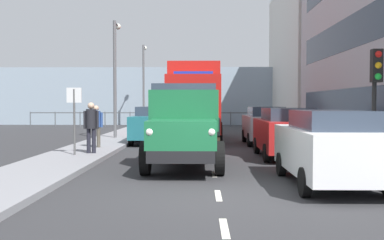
{
  "coord_description": "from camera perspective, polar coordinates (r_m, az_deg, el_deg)",
  "views": [
    {
      "loc": [
        0.35,
        9.05,
        1.88
      ],
      "look_at": [
        0.68,
        -7.4,
        1.27
      ],
      "focal_mm": 42.19,
      "sensor_mm": 36.0,
      "label": 1
    }
  ],
  "objects": [
    {
      "name": "ground_plane",
      "position": [
        18.0,
        2.27,
        -3.86
      ],
      "size": [
        80.0,
        80.0,
        0.0
      ],
      "primitive_type": "plane",
      "color": "#2D2D30"
    },
    {
      "name": "sidewalk_left",
      "position": [
        18.67,
        16.74,
        -3.5
      ],
      "size": [
        2.27,
        36.83,
        0.15
      ],
      "primitive_type": "cube",
      "color": "gray",
      "rests_on": "ground_plane"
    },
    {
      "name": "sidewalk_right",
      "position": [
        18.49,
        -12.35,
        -3.51
      ],
      "size": [
        2.27,
        36.83,
        0.15
      ],
      "primitive_type": "cube",
      "color": "gray",
      "rests_on": "ground_plane"
    },
    {
      "name": "road_centreline_markings",
      "position": [
        17.41,
        2.3,
        -4.05
      ],
      "size": [
        0.12,
        32.56,
        0.01
      ],
      "color": "silver",
      "rests_on": "ground_plane"
    },
    {
      "name": "building_far_block",
      "position": [
        36.49,
        17.51,
        7.58
      ],
      "size": [
        8.09,
        12.24,
        10.81
      ],
      "color": "silver",
      "rests_on": "ground_plane"
    },
    {
      "name": "sea_horizon",
      "position": [
        39.32,
        1.66,
        3.04
      ],
      "size": [
        80.0,
        0.8,
        5.0
      ],
      "primitive_type": "cube",
      "color": "#8C9EAD",
      "rests_on": "ground_plane"
    },
    {
      "name": "seawall_railing",
      "position": [
        35.73,
        1.71,
        0.59
      ],
      "size": [
        28.08,
        0.08,
        1.2
      ],
      "color": "#4C5156",
      "rests_on": "ground_plane"
    },
    {
      "name": "truck_vintage_green",
      "position": [
        13.01,
        -0.98,
        -0.95
      ],
      "size": [
        2.17,
        5.64,
        2.43
      ],
      "color": "black",
      "rests_on": "ground_plane"
    },
    {
      "name": "lorry_cargo_red",
      "position": [
        23.03,
        0.29,
        2.62
      ],
      "size": [
        2.58,
        8.2,
        3.87
      ],
      "color": "red",
      "rests_on": "ground_plane"
    },
    {
      "name": "car_white_kerbside_near",
      "position": [
        10.75,
        16.97,
        -3.21
      ],
      "size": [
        1.88,
        4.28,
        1.72
      ],
      "color": "white",
      "rests_on": "ground_plane"
    },
    {
      "name": "car_red_kerbside_1",
      "position": [
        15.8,
        11.82,
        -1.48
      ],
      "size": [
        1.88,
        4.07,
        1.72
      ],
      "color": "#B21E1E",
      "rests_on": "ground_plane"
    },
    {
      "name": "car_silver_kerbside_2",
      "position": [
        20.84,
        9.22,
        -0.6
      ],
      "size": [
        1.83,
        3.98,
        1.72
      ],
      "color": "#B7BABF",
      "rests_on": "ground_plane"
    },
    {
      "name": "car_teal_oppositeside_0",
      "position": [
        21.3,
        -4.85,
        -0.52
      ],
      "size": [
        1.89,
        4.5,
        1.72
      ],
      "color": "#1E6670",
      "rests_on": "ground_plane"
    },
    {
      "name": "car_maroon_oppositeside_1",
      "position": [
        27.96,
        -3.42,
        0.11
      ],
      "size": [
        1.82,
        4.22,
        1.72
      ],
      "color": "maroon",
      "rests_on": "ground_plane"
    },
    {
      "name": "car_navy_oppositeside_2",
      "position": [
        34.61,
        -2.54,
        0.51
      ],
      "size": [
        1.9,
        4.09,
        1.72
      ],
      "color": "navy",
      "rests_on": "ground_plane"
    },
    {
      "name": "pedestrian_by_lamp",
      "position": [
        15.97,
        -12.64,
        -0.4
      ],
      "size": [
        0.53,
        0.34,
        1.76
      ],
      "color": "black",
      "rests_on": "sidewalk_right"
    },
    {
      "name": "pedestrian_in_dark_coat",
      "position": [
        18.04,
        -12.02,
        -0.35
      ],
      "size": [
        0.53,
        0.34,
        1.64
      ],
      "color": "#4C473D",
      "rests_on": "sidewalk_right"
    },
    {
      "name": "traffic_light_near",
      "position": [
        13.33,
        22.22,
        4.53
      ],
      "size": [
        0.28,
        0.41,
        3.2
      ],
      "color": "black",
      "rests_on": "sidewalk_left"
    },
    {
      "name": "lamp_post_promenade",
      "position": [
        23.29,
        -9.66,
        6.57
      ],
      "size": [
        0.32,
        1.14,
        5.88
      ],
      "color": "#59595B",
      "rests_on": "sidewalk_right"
    },
    {
      "name": "lamp_post_far",
      "position": [
        35.82,
        -6.11,
        5.39
      ],
      "size": [
        0.32,
        1.14,
        6.31
      ],
      "color": "#59595B",
      "rests_on": "sidewalk_right"
    },
    {
      "name": "street_sign",
      "position": [
        15.57,
        -14.66,
        1.34
      ],
      "size": [
        0.5,
        0.07,
        2.25
      ],
      "color": "#4C4C4C",
      "rests_on": "sidewalk_right"
    }
  ]
}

